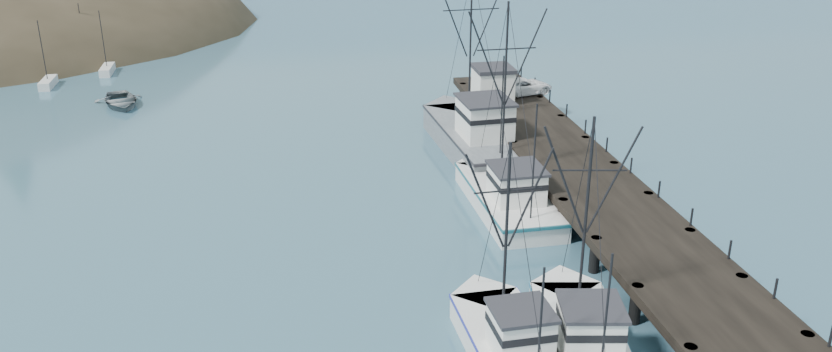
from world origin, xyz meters
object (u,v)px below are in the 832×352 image
Objects in this scene: work_vessel at (475,135)px; pier at (575,170)px; trawler_near at (581,337)px; pickup_truck at (524,86)px; trawler_mid at (508,342)px; motorboat at (121,105)px; pier_shed at (493,84)px; trawler_far at (506,194)px.

pier is at bearing -64.04° from work_vessel.
trawler_near is at bearing -109.50° from pier.
pickup_truck reaches higher than pier.
trawler_mid is at bearing -118.84° from pier.
pier is at bearing 70.50° from trawler_near.
motorboat is (-22.42, 42.03, -0.82)m from trawler_mid.
pier is at bearing 160.19° from pickup_truck.
trawler_mid is at bearing -103.85° from pier_shed.
pier is at bearing 61.16° from trawler_mid.
pier_shed is (3.30, 15.67, 2.60)m from trawler_far.
work_vessel is at bearing -46.60° from motorboat.
motorboat is at bearing 118.08° from trawler_mid.
work_vessel is (0.47, 10.03, 0.41)m from trawler_far.
pier_shed is at bearing 81.90° from trawler_near.
trawler_far is 16.22m from pier_shed.
motorboat is (-33.12, 9.36, -2.67)m from pickup_truck.
work_vessel reaches higher than motorboat.
trawler_far is at bearing -101.88° from pier_shed.
pier_shed is 32.18m from motorboat.
trawler_mid reaches higher than motorboat.
pickup_truck is at bearing 71.86° from trawler_mid.
pier is 16.06m from pickup_truck.
work_vessel reaches higher than pier_shed.
pier is 5.01m from trawler_far.
trawler_mid is 0.78× the size of trawler_far.
pier_shed is (2.83, 5.65, 2.19)m from work_vessel.
trawler_far is (4.40, 15.57, 0.00)m from trawler_mid.
pickup_truck is at bearing 84.63° from pier.
trawler_mid is 32.29m from pier_shed.
trawler_near is 15.77m from trawler_far.
trawler_far reaches higher than pier.
pier_shed is 3.41m from pickup_truck.
trawler_mid is 2.08× the size of pickup_truck.
trawler_near is at bearing -94.26° from trawler_far.
work_vessel is at bearing 87.33° from trawler_far.
trawler_far reaches higher than motorboat.
pier is 14.72m from pier_shed.
work_vessel is 31.88m from motorboat.
trawler_mid is at bearing -105.79° from trawler_far.
pier_shed is at bearing 95.89° from pier.
trawler_mid reaches higher than pickup_truck.
pickup_truck is (10.70, 32.67, 1.85)m from trawler_mid.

